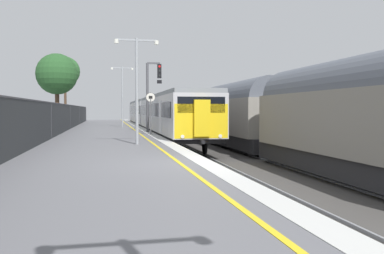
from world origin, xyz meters
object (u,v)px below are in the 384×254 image
object	(u,v)px
background_tree_left	(64,73)
speed_limit_sign	(151,108)
freight_train_adjacent_track	(278,114)
platform_lamp_mid	(137,81)
commuter_train_at_platform	(155,113)
background_tree_centre	(58,75)
platform_lamp_far	(122,92)
signal_gantry	(151,89)

from	to	relation	value
background_tree_left	speed_limit_sign	bearing A→B (deg)	-73.26
freight_train_adjacent_track	platform_lamp_mid	xyz separation A→B (m)	(-7.21, -0.92, 1.52)
commuter_train_at_platform	background_tree_centre	bearing A→B (deg)	164.95
commuter_train_at_platform	background_tree_centre	xyz separation A→B (m)	(-9.27, 2.49, 3.69)
platform_lamp_mid	platform_lamp_far	world-z (taller)	platform_lamp_far
freight_train_adjacent_track	platform_lamp_far	size ratio (longest dim) A/B	4.61
commuter_train_at_platform	background_tree_left	distance (m)	16.27
background_tree_centre	speed_limit_sign	bearing A→B (deg)	-65.43
background_tree_left	platform_lamp_mid	bearing A→B (deg)	-79.01
speed_limit_sign	background_tree_left	size ratio (longest dim) A/B	0.33
commuter_train_at_platform	speed_limit_sign	world-z (taller)	commuter_train_at_platform
signal_gantry	speed_limit_sign	world-z (taller)	signal_gantry
background_tree_left	signal_gantry	bearing A→B (deg)	-70.29
speed_limit_sign	platform_lamp_mid	xyz separation A→B (m)	(-1.36, -7.22, 1.20)
platform_lamp_far	background_tree_left	distance (m)	16.06
commuter_train_at_platform	speed_limit_sign	distance (m)	13.88
freight_train_adjacent_track	commuter_train_at_platform	bearing A→B (deg)	101.29
signal_gantry	platform_lamp_mid	xyz separation A→B (m)	(-1.74, -10.35, -0.19)
platform_lamp_far	background_tree_centre	world-z (taller)	background_tree_centre
signal_gantry	platform_lamp_far	xyz separation A→B (m)	(-1.74, 8.39, 0.14)
signal_gantry	speed_limit_sign	xyz separation A→B (m)	(-0.37, -3.13, -1.38)
signal_gantry	platform_lamp_far	size ratio (longest dim) A/B	0.91
platform_lamp_mid	background_tree_centre	bearing A→B (deg)	104.49
signal_gantry	background_tree_centre	bearing A→B (deg)	120.75
commuter_train_at_platform	signal_gantry	distance (m)	10.88
platform_lamp_far	background_tree_centre	bearing A→B (deg)	142.07
commuter_train_at_platform	freight_train_adjacent_track	distance (m)	20.45
freight_train_adjacent_track	platform_lamp_mid	world-z (taller)	platform_lamp_mid
background_tree_centre	commuter_train_at_platform	bearing A→B (deg)	-15.05
commuter_train_at_platform	platform_lamp_mid	world-z (taller)	platform_lamp_mid
speed_limit_sign	commuter_train_at_platform	bearing A→B (deg)	82.36
commuter_train_at_platform	platform_lamp_far	size ratio (longest dim) A/B	7.49
background_tree_left	platform_lamp_far	bearing A→B (deg)	-65.95
freight_train_adjacent_track	signal_gantry	bearing A→B (deg)	120.13
freight_train_adjacent_track	background_tree_left	world-z (taller)	background_tree_left
commuter_train_at_platform	platform_lamp_mid	bearing A→B (deg)	-98.70
signal_gantry	background_tree_centre	distance (m)	15.38
freight_train_adjacent_track	platform_lamp_far	world-z (taller)	platform_lamp_far
commuter_train_at_platform	freight_train_adjacent_track	xyz separation A→B (m)	(4.00, -20.06, 0.10)
signal_gantry	platform_lamp_mid	size ratio (longest dim) A/B	1.02
signal_gantry	speed_limit_sign	size ratio (longest dim) A/B	1.85
speed_limit_sign	platform_lamp_mid	world-z (taller)	platform_lamp_mid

